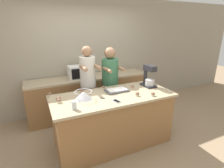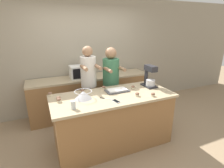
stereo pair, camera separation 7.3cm
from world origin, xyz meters
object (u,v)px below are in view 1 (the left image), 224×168
drinking_glass (74,105)px  cupcake_2 (59,99)px  baking_tray (117,90)px  knife (106,99)px  cell_phone (117,101)px  cupcake_5 (137,94)px  cupcake_7 (50,95)px  person_right (110,85)px  cupcake_4 (132,87)px  cupcake_6 (59,101)px  cupcake_0 (153,94)px  person_left (88,87)px  microwave_oven (79,72)px  cupcake_3 (103,88)px  mixing_bowl (83,95)px  cupcake_1 (82,91)px  stand_mixer (149,77)px

drinking_glass → cupcake_2: (-0.15, 0.39, -0.03)m
baking_tray → knife: 0.39m
cell_phone → cupcake_5: 0.42m
cell_phone → cupcake_7: 1.11m
knife → person_right: bearing=61.1°
cupcake_4 → cupcake_6: size_ratio=1.00×
drinking_glass → cupcake_7: size_ratio=1.77×
cupcake_0 → drinking_glass: bearing=177.3°
person_right → cupcake_0: 1.04m
drinking_glass → cupcake_4: (1.17, 0.38, -0.03)m
cupcake_0 → cupcake_2: bearing=162.5°
cupcake_7 → person_right: bearing=13.1°
person_right → drinking_glass: size_ratio=13.63×
person_right → knife: 0.87m
person_left → cupcake_5: person_left is taller
cupcake_4 → person_right: bearing=111.6°
microwave_oven → knife: 1.41m
microwave_oven → cupcake_5: 1.62m
cupcake_4 → cupcake_5: same height
cupcake_3 → cupcake_7: bearing=176.7°
cell_phone → drinking_glass: 0.65m
baking_tray → drinking_glass: size_ratio=3.38×
mixing_bowl → cupcake_0: bearing=-18.6°
cell_phone → drinking_glass: size_ratio=1.29×
person_right → cupcake_4: person_right is taller
cupcake_1 → cupcake_2: same height
cell_phone → baking_tray: bearing=63.0°
cupcake_1 → cupcake_2: 0.45m
stand_mixer → drinking_glass: bearing=-165.9°
person_right → cupcake_6: person_right is taller
microwave_oven → cupcake_0: (0.82, -1.62, -0.09)m
person_right → baking_tray: (-0.11, -0.53, 0.09)m
baking_tray → cupcake_2: (-1.00, 0.01, 0.01)m
knife → cupcake_1: 0.49m
microwave_oven → knife: bearing=-87.2°
cupcake_6 → cupcake_1: bearing=29.8°
cupcake_5 → cupcake_6: size_ratio=1.00×
cell_phone → cupcake_2: bearing=153.3°
microwave_oven → cupcake_4: microwave_oven is taller
baking_tray → cupcake_6: (-1.01, -0.07, 0.01)m
cupcake_0 → cupcake_7: same height
drinking_glass → cupcake_2: 0.42m
cupcake_4 → cupcake_7: size_ratio=1.00×
drinking_glass → cupcake_1: bearing=64.3°
person_left → stand_mixer: 1.19m
cupcake_2 → cupcake_7: bearing=113.9°
person_left → cupcake_5: bearing=-56.6°
person_right → mixing_bowl: size_ratio=5.92×
person_left → drinking_glass: 1.04m
microwave_oven → cupcake_3: 1.00m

